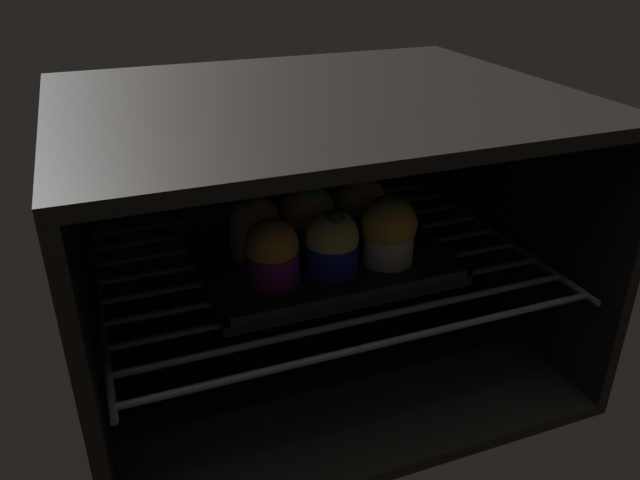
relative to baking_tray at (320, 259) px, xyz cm
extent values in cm
cube|color=black|center=(0.00, 1.25, -15.45)|extent=(59.00, 47.00, 1.50)
cube|color=black|center=(0.00, 1.25, 20.05)|extent=(59.00, 47.00, 1.50)
cube|color=black|center=(0.00, 24.00, 2.30)|extent=(59.00, 1.50, 34.00)
cube|color=black|center=(-28.75, 1.25, 2.30)|extent=(1.50, 47.00, 34.00)
cube|color=black|center=(28.75, 1.25, 2.30)|extent=(1.50, 47.00, 34.00)
cylinder|color=#4C494C|center=(0.00, -17.75, -1.10)|extent=(54.00, 0.80, 0.80)
cylinder|color=#4C494C|center=(0.00, -13.00, -1.10)|extent=(54.00, 0.80, 0.80)
cylinder|color=#4C494C|center=(0.00, -8.25, -1.10)|extent=(54.00, 0.80, 0.80)
cylinder|color=#4C494C|center=(0.00, -3.50, -1.10)|extent=(54.00, 0.80, 0.80)
cylinder|color=#4C494C|center=(0.00, 1.25, -1.10)|extent=(54.00, 0.80, 0.80)
cylinder|color=#4C494C|center=(0.00, 6.00, -1.10)|extent=(54.00, 0.80, 0.80)
cylinder|color=#4C494C|center=(0.00, 10.75, -1.10)|extent=(54.00, 0.80, 0.80)
cylinder|color=#4C494C|center=(0.00, 15.50, -1.10)|extent=(54.00, 0.80, 0.80)
cylinder|color=#4C494C|center=(0.00, 20.25, -1.10)|extent=(54.00, 0.80, 0.80)
cylinder|color=#4C494C|center=(-27.00, 1.25, -1.10)|extent=(0.80, 42.00, 0.80)
cylinder|color=#4C494C|center=(27.00, 1.25, -1.10)|extent=(0.80, 42.00, 0.80)
cube|color=black|center=(0.00, 0.00, -0.10)|extent=(30.35, 22.78, 1.20)
cube|color=black|center=(0.00, -10.99, 1.00)|extent=(30.35, 0.80, 1.00)
cube|color=black|center=(0.00, 10.99, 1.00)|extent=(30.35, 0.80, 1.00)
cube|color=black|center=(-14.78, 0.00, 1.00)|extent=(0.80, 22.78, 1.00)
cube|color=black|center=(14.78, 0.00, 1.00)|extent=(0.80, 22.78, 1.00)
cylinder|color=#7A238C|center=(-7.38, -3.67, 2.39)|extent=(6.35, 6.35, 3.78)
sphere|color=gold|center=(-7.38, -3.67, 5.16)|extent=(6.31, 6.31, 6.31)
cylinder|color=#1928B7|center=(0.35, -3.97, 2.39)|extent=(6.35, 6.35, 3.78)
sphere|color=#E0CC7A|center=(0.35, -3.97, 5.05)|extent=(6.48, 6.48, 6.48)
sphere|color=#19511E|center=(-0.42, -4.77, 7.70)|extent=(2.35, 2.35, 2.35)
cylinder|color=silver|center=(7.41, -4.13, 2.39)|extent=(6.35, 6.35, 3.78)
sphere|color=gold|center=(7.41, -4.13, 5.53)|extent=(6.95, 6.95, 6.95)
sphere|color=#19511E|center=(6.83, -3.41, 8.07)|extent=(1.92, 1.92, 1.92)
cylinder|color=silver|center=(-7.34, 3.96, 2.39)|extent=(6.35, 6.35, 3.78)
sphere|color=#E0CC7A|center=(-7.34, 3.96, 4.79)|extent=(6.48, 6.48, 6.48)
sphere|color=#1E6023|center=(-8.12, 3.44, 7.35)|extent=(1.87, 1.87, 1.87)
cylinder|color=#0C8C84|center=(-0.13, 4.16, 2.39)|extent=(6.35, 6.35, 3.78)
sphere|color=#E0CC7A|center=(-0.13, 4.16, 5.03)|extent=(6.98, 6.98, 6.98)
sphere|color=#28702D|center=(0.27, 3.26, 7.87)|extent=(2.08, 2.08, 2.08)
cylinder|color=#7A238C|center=(7.40, 4.00, 2.39)|extent=(6.35, 6.35, 3.78)
sphere|color=#E0CC7A|center=(7.40, 4.00, 5.36)|extent=(6.60, 6.60, 6.60)
camera|label=1|loc=(-25.19, -65.57, 37.97)|focal=35.20mm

